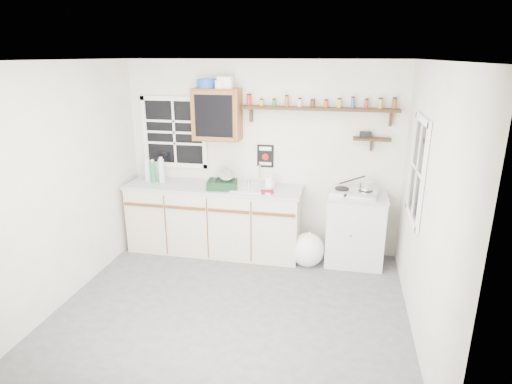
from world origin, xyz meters
TOP-DOWN VIEW (x-y plane):
  - room at (0.00, 0.00)m, footprint 3.64×3.24m
  - main_cabinet at (-0.58, 1.30)m, footprint 2.31×0.63m
  - right_cabinet at (1.25, 1.32)m, footprint 0.73×0.57m
  - sink at (-0.05, 1.30)m, footprint 0.52×0.44m
  - upper_cabinet at (-0.55, 1.44)m, footprint 0.60×0.32m
  - upper_cabinet_clutter at (-0.58, 1.44)m, footprint 0.46×0.24m
  - spice_shelf at (0.73, 1.51)m, footprint 1.91×0.18m
  - secondary_shelf at (1.36, 1.52)m, footprint 0.45×0.16m
  - warning_sign at (0.05, 1.59)m, footprint 0.22×0.02m
  - window_back at (-1.20, 1.59)m, footprint 0.93×0.03m
  - window_right at (1.79, 0.55)m, footprint 0.03×0.78m
  - water_bottles at (-1.42, 1.33)m, footprint 0.29×0.12m
  - dish_rack at (-0.42, 1.20)m, footprint 0.40×0.32m
  - soap_bottle at (0.16, 1.36)m, footprint 0.12×0.12m
  - rag at (0.16, 1.15)m, footprint 0.18×0.16m
  - hotplate at (1.20, 1.31)m, footprint 0.60×0.38m
  - saucepan at (1.34, 1.31)m, footprint 0.41×0.24m
  - trash_bag at (0.68, 1.13)m, footprint 0.42×0.38m

SIDE VIEW (x-z plane):
  - trash_bag at x=0.68m, z-range -0.04..0.45m
  - right_cabinet at x=1.25m, z-range 0.00..0.91m
  - main_cabinet at x=-0.58m, z-range 0.00..0.92m
  - rag at x=0.16m, z-range 0.92..0.94m
  - sink at x=-0.05m, z-range 0.79..1.08m
  - hotplate at x=1.20m, z-range 0.91..0.99m
  - dish_rack at x=-0.42m, z-range 0.87..1.14m
  - soap_bottle at x=0.16m, z-range 0.92..1.12m
  - saucepan at x=1.34m, z-range 0.95..1.12m
  - water_bottles at x=-1.42m, z-range 0.90..1.24m
  - room at x=0.00m, z-range -0.02..2.52m
  - warning_sign at x=0.05m, z-range 1.13..1.43m
  - window_right at x=1.79m, z-range 0.91..1.99m
  - window_back at x=-1.20m, z-range 1.06..2.04m
  - secondary_shelf at x=1.36m, z-range 1.46..1.69m
  - upper_cabinet at x=-0.55m, z-range 1.50..2.15m
  - spice_shelf at x=0.73m, z-range 1.75..2.11m
  - upper_cabinet_clutter at x=-0.58m, z-range 2.14..2.28m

